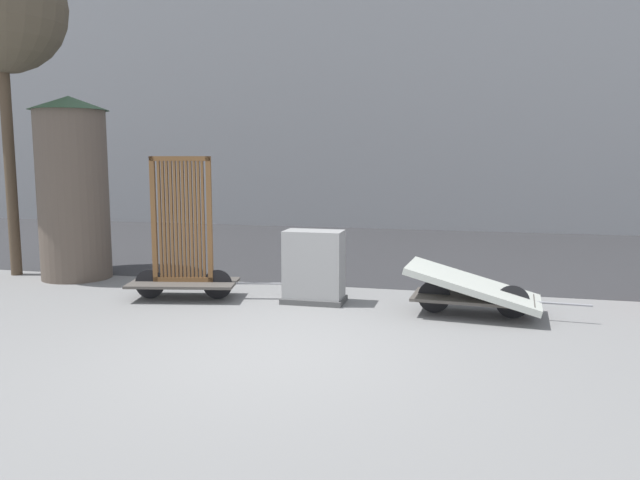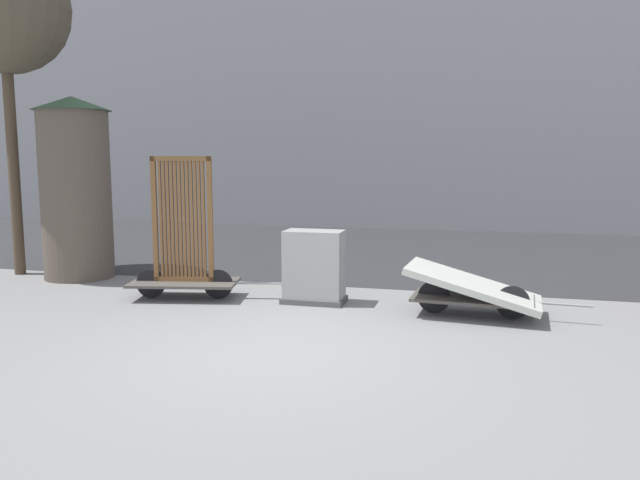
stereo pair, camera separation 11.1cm
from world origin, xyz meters
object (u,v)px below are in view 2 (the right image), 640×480
(street_tree, at_px, (3,10))
(bike_cart_with_mattress, at_px, (473,289))
(utility_cabinet, at_px, (314,269))
(advertising_column, at_px, (76,187))
(bike_cart_with_bedframe, at_px, (184,251))

(street_tree, bearing_deg, bike_cart_with_mattress, -7.42)
(utility_cabinet, xyz_separation_m, advertising_column, (-4.52, 0.82, 1.11))
(advertising_column, bearing_deg, bike_cart_with_bedframe, -22.23)
(bike_cart_with_bedframe, xyz_separation_m, street_tree, (-3.81, 1.05, 3.92))
(bike_cart_with_mattress, bearing_deg, utility_cabinet, 178.25)
(utility_cabinet, height_order, street_tree, street_tree)
(advertising_column, bearing_deg, utility_cabinet, -10.33)
(advertising_column, distance_m, street_tree, 3.29)
(utility_cabinet, bearing_deg, advertising_column, 169.67)
(street_tree, bearing_deg, utility_cabinet, -8.13)
(bike_cart_with_mattress, xyz_separation_m, utility_cabinet, (-2.26, 0.22, 0.12))
(advertising_column, bearing_deg, street_tree, 180.00)
(bike_cart_with_bedframe, relative_size, advertising_column, 0.74)
(bike_cart_with_mattress, bearing_deg, street_tree, 176.44)
(advertising_column, bearing_deg, bike_cart_with_mattress, -8.77)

